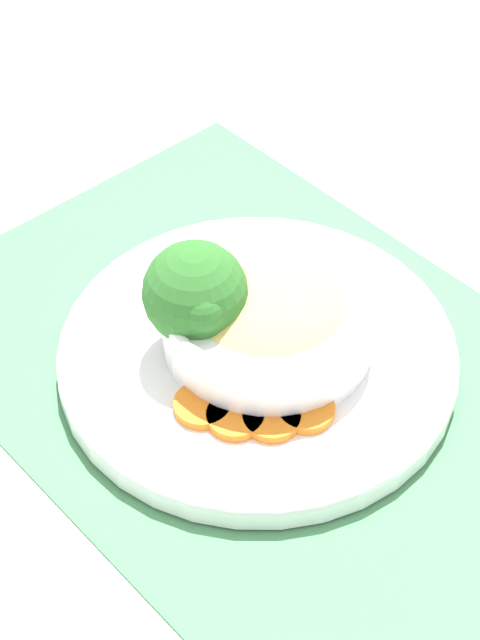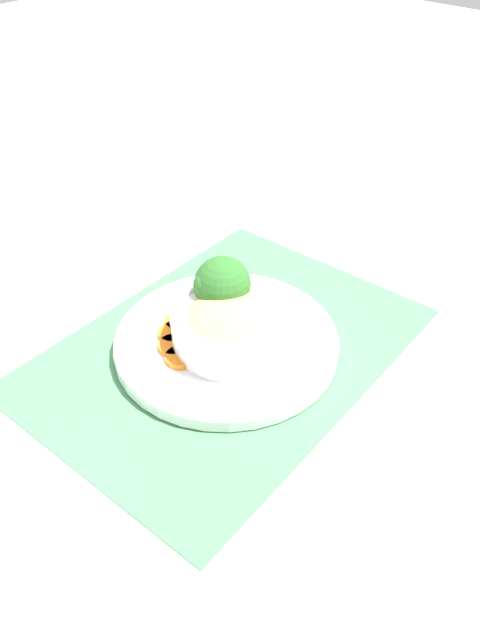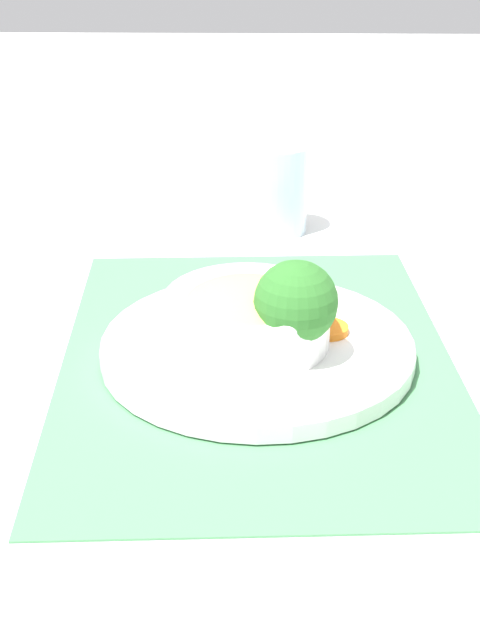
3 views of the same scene
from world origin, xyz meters
The scene contains 10 objects.
ground_plane centered at (0.00, 0.00, 0.00)m, with size 4.00×4.00×0.00m, color white.
placemat centered at (0.00, 0.00, 0.00)m, with size 0.53×0.39×0.00m.
plate centered at (0.00, 0.00, 0.02)m, with size 0.29×0.29×0.02m.
bowl centered at (0.00, -0.01, 0.05)m, with size 0.16×0.16×0.06m.
broccoli_floret centered at (0.03, 0.03, 0.07)m, with size 0.07×0.07×0.09m.
carrot_slice_near centered at (-0.02, 0.07, 0.02)m, with size 0.04×0.04×0.01m.
carrot_slice_middle centered at (-0.04, 0.06, 0.02)m, with size 0.04×0.04×0.01m.
carrot_slice_far centered at (-0.06, 0.04, 0.02)m, with size 0.04×0.04×0.01m.
carrot_slice_extra centered at (-0.07, 0.01, 0.02)m, with size 0.04×0.04×0.01m.
water_glass centered at (-0.35, 0.02, 0.05)m, with size 0.08×0.08×0.11m.
Camera 3 is at (0.74, 0.00, 0.41)m, focal length 50.00 mm.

